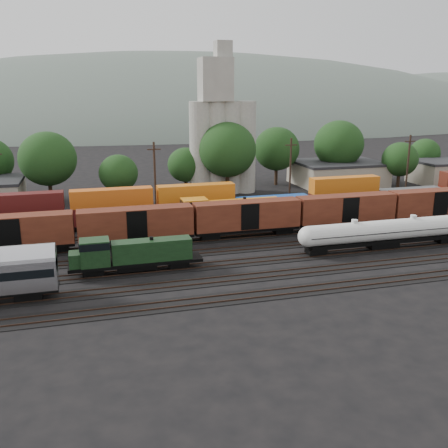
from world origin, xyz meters
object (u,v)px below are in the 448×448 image
object	(u,v)px
tank_car_a	(354,234)
orange_locomotive	(225,212)
green_locomotive	(129,254)
grain_silo	(222,136)

from	to	relation	value
tank_car_a	orange_locomotive	world-z (taller)	orange_locomotive
green_locomotive	tank_car_a	distance (m)	28.34
green_locomotive	orange_locomotive	distance (m)	21.52
grain_silo	orange_locomotive	bearing A→B (deg)	-104.47
grain_silo	green_locomotive	bearing A→B (deg)	-118.36
green_locomotive	tank_car_a	world-z (taller)	tank_car_a
green_locomotive	grain_silo	distance (m)	47.45
orange_locomotive	grain_silo	size ratio (longest dim) A/B	0.63
tank_car_a	orange_locomotive	xyz separation A→B (m)	(-12.92, 15.00, 0.20)
orange_locomotive	tank_car_a	bearing A→B (deg)	-49.26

